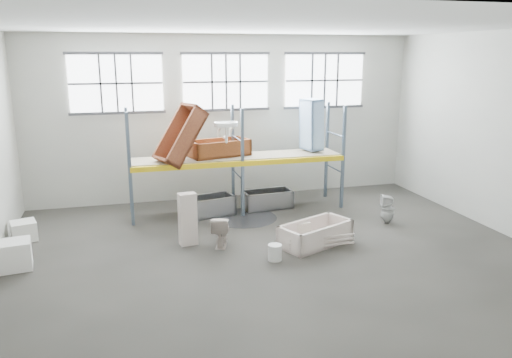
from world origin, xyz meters
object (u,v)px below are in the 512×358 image
object	(u,v)px
bathtub_beige	(315,234)
rust_tub_flat	(219,148)
bucket	(275,252)
toilet_beige	(221,231)
cistern_tall	(188,219)
toilet_white	(388,209)
carton_near	(13,255)
steel_tub_right	(267,199)
steel_tub_left	(207,206)
blue_tub_upright	(311,124)

from	to	relation	value
bathtub_beige	rust_tub_flat	xyz separation A→B (m)	(-1.65, 3.30, 1.56)
bathtub_beige	bucket	world-z (taller)	bathtub_beige
toilet_beige	cistern_tall	size ratio (longest dim) A/B	0.59
toilet_white	carton_near	world-z (taller)	toilet_white
bucket	cistern_tall	bearing A→B (deg)	139.61
toilet_beige	rust_tub_flat	xyz separation A→B (m)	(0.54, 2.80, 1.45)
toilet_white	carton_near	distance (m)	9.14
bathtub_beige	steel_tub_right	bearing A→B (deg)	71.18
toilet_beige	rust_tub_flat	world-z (taller)	rust_tub_flat
bathtub_beige	rust_tub_flat	size ratio (longest dim) A/B	1.05
bucket	steel_tub_right	bearing A→B (deg)	75.96
bucket	steel_tub_left	bearing A→B (deg)	104.34
steel_tub_left	toilet_white	bearing A→B (deg)	-22.43
toilet_white	steel_tub_left	xyz separation A→B (m)	(-4.56, 1.88, -0.11)
bathtub_beige	rust_tub_flat	world-z (taller)	rust_tub_flat
bathtub_beige	toilet_white	bearing A→B (deg)	-2.94
toilet_white	blue_tub_upright	bearing A→B (deg)	-134.61
toilet_beige	steel_tub_left	xyz separation A→B (m)	(0.07, 2.32, -0.10)
bathtub_beige	steel_tub_right	distance (m)	3.10
blue_tub_upright	toilet_white	bearing A→B (deg)	-60.85
cistern_tall	toilet_white	xyz separation A→B (m)	(5.38, 0.16, -0.24)
bucket	carton_near	size ratio (longest dim) A/B	0.50
cistern_tall	steel_tub_right	bearing A→B (deg)	32.51
rust_tub_flat	bucket	size ratio (longest dim) A/B	4.74
toilet_beige	carton_near	size ratio (longest dim) A/B	1.05
toilet_white	blue_tub_upright	world-z (taller)	blue_tub_upright
steel_tub_left	cistern_tall	bearing A→B (deg)	-111.67
toilet_white	steel_tub_right	distance (m)	3.47
bathtub_beige	toilet_white	xyz separation A→B (m)	(2.45, 0.95, 0.13)
cistern_tall	toilet_white	size ratio (longest dim) A/B	1.63
bucket	rust_tub_flat	bearing A→B (deg)	96.15
steel_tub_right	blue_tub_upright	xyz separation A→B (m)	(1.42, 0.22, 2.13)
bathtub_beige	toilet_white	distance (m)	2.63
steel_tub_left	rust_tub_flat	size ratio (longest dim) A/B	0.88
rust_tub_flat	blue_tub_upright	distance (m)	2.84
cistern_tall	steel_tub_right	xyz separation A→B (m)	(2.64, 2.30, -0.37)
cistern_tall	steel_tub_right	size ratio (longest dim) A/B	0.88
rust_tub_flat	blue_tub_upright	xyz separation A→B (m)	(2.78, -0.00, 0.57)
bathtub_beige	cistern_tall	bearing A→B (deg)	140.95
bathtub_beige	carton_near	world-z (taller)	carton_near
steel_tub_left	bucket	xyz separation A→B (m)	(0.89, -3.50, -0.10)
steel_tub_left	bucket	bearing A→B (deg)	-75.66
bathtub_beige	cistern_tall	distance (m)	3.05
bucket	toilet_white	bearing A→B (deg)	23.74
steel_tub_right	bucket	bearing A→B (deg)	-104.04
bathtub_beige	toilet_beige	xyz separation A→B (m)	(-2.19, 0.51, 0.11)
steel_tub_right	carton_near	size ratio (longest dim) A/B	2.03
steel_tub_left	rust_tub_flat	xyz separation A→B (m)	(0.47, 0.48, 1.55)
bathtub_beige	blue_tub_upright	world-z (taller)	blue_tub_upright
cistern_tall	toilet_white	bearing A→B (deg)	-6.78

